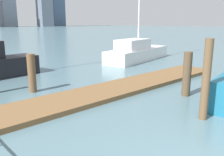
{
  "coord_description": "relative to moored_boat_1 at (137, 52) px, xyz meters",
  "views": [
    {
      "loc": [
        -3.3,
        -0.78,
        2.96
      ],
      "look_at": [
        1.98,
        4.95,
        1.13
      ],
      "focal_mm": 38.41,
      "sensor_mm": 36.0,
      "label": 1
    }
  ],
  "objects": [
    {
      "name": "moored_boat_1",
      "position": [
        0.0,
        0.0,
        0.0
      ],
      "size": [
        7.14,
        3.29,
        9.8
      ],
      "color": "white",
      "rests_on": "ground_plane"
    },
    {
      "name": "dock_piling_3",
      "position": [
        -5.49,
        -7.55,
        0.21
      ],
      "size": [
        0.34,
        0.34,
        1.8
      ],
      "primitive_type": "cylinder",
      "color": "brown",
      "rests_on": "ground_plane"
    },
    {
      "name": "dock_piling_0",
      "position": [
        -9.88,
        -2.78,
        0.13
      ],
      "size": [
        0.33,
        0.33,
        1.65
      ],
      "primitive_type": "cylinder",
      "color": "brown",
      "rests_on": "ground_plane"
    },
    {
      "name": "dock_piling_2",
      "position": [
        -7.29,
        -9.21,
        0.56
      ],
      "size": [
        0.25,
        0.25,
        2.5
      ],
      "primitive_type": "cylinder",
      "color": "brown",
      "rests_on": "ground_plane"
    },
    {
      "name": "skyline_tower_5",
      "position": [
        45.47,
        153.31,
        12.96
      ],
      "size": [
        8.95,
        9.37,
        27.3
      ],
      "primitive_type": "cube",
      "rotation": [
        0.0,
        0.0,
        0.02
      ],
      "color": "gray",
      "rests_on": "ground_plane"
    },
    {
      "name": "floating_dock",
      "position": [
        -7.24,
        -5.1,
        -0.6
      ],
      "size": [
        14.16,
        2.0,
        0.18
      ],
      "primitive_type": "cube",
      "color": "brown",
      "rests_on": "ground_plane"
    }
  ]
}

